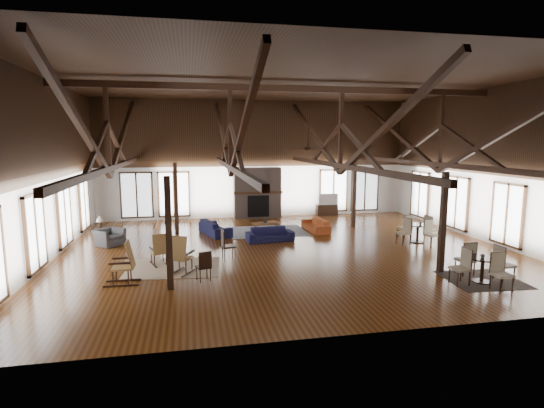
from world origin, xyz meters
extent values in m
plane|color=#603414|center=(0.00, 0.00, 0.00)|extent=(16.00, 16.00, 0.00)
cube|color=black|center=(0.00, 0.00, 6.00)|extent=(16.00, 14.00, 0.02)
cube|color=silver|center=(0.00, 7.00, 3.00)|extent=(16.00, 0.02, 6.00)
cube|color=silver|center=(0.00, -7.00, 3.00)|extent=(16.00, 0.02, 6.00)
cube|color=silver|center=(-8.00, 0.00, 3.00)|extent=(0.02, 14.00, 6.00)
cube|color=silver|center=(8.00, 0.00, 3.00)|extent=(0.02, 14.00, 6.00)
cube|color=black|center=(0.00, 0.00, 5.75)|extent=(15.60, 0.18, 0.22)
cube|color=black|center=(-6.00, 0.00, 3.05)|extent=(0.16, 13.70, 0.18)
cube|color=black|center=(-6.00, 0.00, 4.40)|extent=(0.14, 0.14, 2.70)
cube|color=black|center=(-6.00, 3.50, 4.28)|extent=(0.15, 7.07, 3.12)
cube|color=black|center=(-6.00, -3.50, 4.28)|extent=(0.15, 7.07, 3.12)
cube|color=black|center=(-2.00, 0.00, 3.05)|extent=(0.16, 13.70, 0.18)
cube|color=black|center=(-2.00, 0.00, 4.40)|extent=(0.14, 0.14, 2.70)
cube|color=black|center=(-2.00, 3.50, 4.28)|extent=(0.15, 7.07, 3.12)
cube|color=black|center=(-2.00, -3.50, 4.28)|extent=(0.15, 7.07, 3.12)
cube|color=black|center=(2.00, 0.00, 3.05)|extent=(0.16, 13.70, 0.18)
cube|color=black|center=(2.00, 0.00, 4.40)|extent=(0.14, 0.14, 2.70)
cube|color=black|center=(2.00, 3.50, 4.28)|extent=(0.15, 7.07, 3.12)
cube|color=black|center=(2.00, -3.50, 4.28)|extent=(0.15, 7.07, 3.12)
cube|color=black|center=(6.00, 0.00, 3.05)|extent=(0.16, 13.70, 0.18)
cube|color=black|center=(6.00, 0.00, 4.40)|extent=(0.14, 0.14, 2.70)
cube|color=black|center=(6.00, 3.50, 4.28)|extent=(0.15, 7.07, 3.12)
cube|color=black|center=(6.00, -3.50, 4.28)|extent=(0.15, 7.07, 3.12)
cube|color=black|center=(-4.00, -3.50, 1.52)|extent=(0.16, 0.16, 3.05)
cube|color=black|center=(4.00, -3.50, 1.52)|extent=(0.16, 0.16, 3.05)
cube|color=black|center=(-4.00, 3.50, 1.52)|extent=(0.16, 0.16, 3.05)
cube|color=black|center=(4.00, 3.50, 1.52)|extent=(0.16, 0.16, 3.05)
cube|color=#715E56|center=(0.00, 6.68, 1.30)|extent=(2.40, 0.62, 2.60)
cube|color=black|center=(0.00, 6.36, 0.65)|extent=(1.10, 0.06, 1.10)
cube|color=#321D0F|center=(0.00, 6.40, 1.35)|extent=(2.50, 0.20, 0.12)
cylinder|color=black|center=(0.50, -1.00, 4.05)|extent=(0.04, 0.04, 0.70)
cylinder|color=black|center=(0.50, -1.00, 3.70)|extent=(0.20, 0.20, 0.10)
cube|color=black|center=(0.95, -1.00, 3.70)|extent=(0.70, 0.12, 0.02)
cube|color=black|center=(0.50, -0.55, 3.70)|extent=(0.12, 0.70, 0.02)
cube|color=black|center=(0.05, -1.00, 3.70)|extent=(0.70, 0.12, 0.02)
cube|color=black|center=(0.50, -1.45, 3.70)|extent=(0.12, 0.70, 0.02)
imported|color=#131334|center=(-0.34, 1.42, 0.27)|extent=(1.92, 0.92, 0.54)
imported|color=black|center=(-2.40, 3.10, 0.30)|extent=(2.19, 1.37, 0.60)
imported|color=#9E441E|center=(2.01, 2.93, 0.27)|extent=(1.89, 0.87, 0.54)
cube|color=brown|center=(-0.20, 3.08, 0.41)|extent=(1.27, 0.93, 0.06)
cube|color=brown|center=(-0.68, 2.89, 0.19)|extent=(0.06, 0.06, 0.38)
cube|color=brown|center=(-0.68, 3.27, 0.19)|extent=(0.06, 0.06, 0.38)
cube|color=brown|center=(0.28, 2.89, 0.19)|extent=(0.06, 0.06, 0.38)
cube|color=brown|center=(0.28, 3.27, 0.19)|extent=(0.06, 0.06, 0.38)
imported|color=#B2B2B2|center=(-0.24, 3.02, 0.54)|extent=(0.25, 0.25, 0.20)
imported|color=#353538|center=(-6.49, 1.95, 0.31)|extent=(1.26, 1.27, 0.62)
cube|color=black|center=(-6.95, 2.68, 0.27)|extent=(0.41, 0.41, 0.54)
cylinder|color=black|center=(-6.95, 2.68, 0.70)|extent=(0.08, 0.08, 0.32)
cone|color=#F0E8CA|center=(-6.95, 2.68, 0.92)|extent=(0.29, 0.29, 0.23)
cube|color=olive|center=(-4.46, -1.04, 0.39)|extent=(0.57, 0.55, 0.05)
cube|color=olive|center=(-4.40, -1.24, 0.70)|extent=(0.48, 0.31, 0.65)
cube|color=black|center=(-4.64, -1.11, 0.02)|extent=(0.30, 0.77, 0.05)
cube|color=black|center=(-4.29, -0.98, 0.02)|extent=(0.30, 0.77, 0.05)
cube|color=olive|center=(-3.70, -2.09, 0.45)|extent=(0.68, 0.68, 0.05)
cube|color=olive|center=(-3.81, -2.30, 0.81)|extent=(0.55, 0.41, 0.74)
cube|color=black|center=(-3.89, -1.99, 0.03)|extent=(0.46, 0.84, 0.05)
cube|color=black|center=(-3.51, -2.19, 0.03)|extent=(0.46, 0.84, 0.05)
cube|color=olive|center=(-5.34, -2.81, 0.47)|extent=(0.52, 0.55, 0.06)
cube|color=olive|center=(-5.09, -2.81, 0.84)|extent=(0.22, 0.54, 0.77)
cube|color=black|center=(-5.34, -3.03, 0.03)|extent=(0.95, 0.08, 0.06)
cube|color=black|center=(-5.33, -2.58, 0.03)|extent=(0.95, 0.08, 0.06)
cube|color=black|center=(-2.20, -0.94, 0.46)|extent=(0.48, 0.48, 0.05)
cube|color=black|center=(-2.39, -0.97, 0.73)|extent=(0.09, 0.43, 0.56)
cylinder|color=black|center=(-2.20, -0.94, 0.23)|extent=(0.03, 0.03, 0.46)
cube|color=black|center=(-3.10, -2.95, 0.40)|extent=(0.47, 0.47, 0.04)
cube|color=black|center=(-3.05, -3.12, 0.64)|extent=(0.37, 0.14, 0.49)
cylinder|color=black|center=(-3.10, -2.95, 0.20)|extent=(0.03, 0.03, 0.40)
cylinder|color=black|center=(4.58, -4.61, 0.71)|extent=(0.83, 0.83, 0.04)
cylinder|color=black|center=(4.58, -4.61, 0.36)|extent=(0.10, 0.10, 0.69)
cylinder|color=black|center=(4.58, -4.61, 0.02)|extent=(0.50, 0.50, 0.04)
cylinder|color=black|center=(5.31, 0.11, 0.70)|extent=(0.83, 0.83, 0.04)
cylinder|color=black|center=(5.31, 0.11, 0.36)|extent=(0.10, 0.10, 0.68)
cylinder|color=black|center=(5.31, 0.11, 0.02)|extent=(0.50, 0.50, 0.04)
imported|color=#B2B2B2|center=(4.54, -4.64, 0.77)|extent=(0.13, 0.13, 0.09)
imported|color=#B2B2B2|center=(5.39, 0.07, 0.77)|extent=(0.13, 0.13, 0.09)
cube|color=black|center=(3.79, 6.75, 0.28)|extent=(1.13, 0.42, 0.56)
imported|color=#B2B2B2|center=(3.84, 6.75, 0.86)|extent=(1.05, 0.24, 0.60)
cube|color=tan|center=(-3.99, -1.53, 0.01)|extent=(3.03, 2.48, 0.01)
cube|color=#192146|center=(-0.11, 3.23, 0.01)|extent=(3.34, 2.51, 0.01)
cube|color=black|center=(4.76, -4.42, 0.01)|extent=(2.17, 2.00, 0.01)
camera|label=1|loc=(-3.43, -14.75, 3.95)|focal=28.00mm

